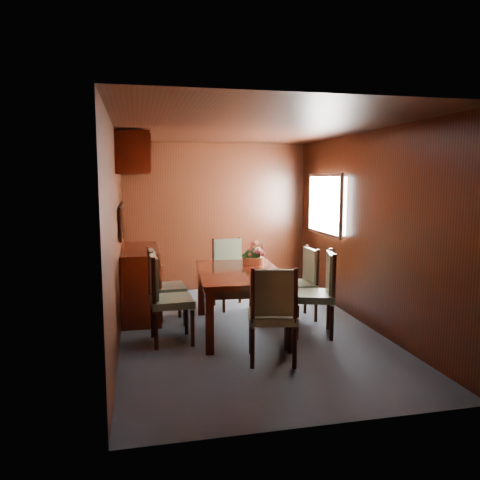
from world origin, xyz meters
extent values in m
plane|color=#303842|center=(0.00, 0.00, 0.00)|extent=(4.50, 4.50, 0.00)
cube|color=black|center=(-1.50, 0.00, 1.20)|extent=(0.02, 4.50, 2.40)
cube|color=black|center=(1.50, 0.00, 1.20)|extent=(0.02, 4.50, 2.40)
cube|color=black|center=(0.00, 2.25, 1.20)|extent=(3.00, 0.02, 2.40)
cube|color=black|center=(0.00, -2.25, 1.20)|extent=(3.00, 0.02, 2.40)
cube|color=black|center=(0.00, 0.00, 2.40)|extent=(3.00, 4.50, 0.02)
cube|color=white|center=(1.48, 1.10, 1.45)|extent=(0.14, 1.10, 0.80)
cube|color=#B2B2B7|center=(1.41, 1.10, 1.45)|extent=(0.04, 1.20, 0.90)
cube|color=black|center=(-1.47, 1.00, 1.28)|extent=(0.03, 1.36, 0.41)
cube|color=silver|center=(-1.45, 1.00, 1.28)|extent=(0.01, 1.30, 0.35)
cube|color=#340E06|center=(-1.30, 1.00, 2.13)|extent=(0.40, 1.40, 0.50)
cube|color=#340E06|center=(-1.25, 1.00, 0.45)|extent=(0.48, 1.40, 0.90)
cube|color=#340E06|center=(-0.56, -0.65, 0.34)|extent=(0.09, 0.09, 0.67)
cube|color=#340E06|center=(0.28, -0.71, 0.34)|extent=(0.09, 0.09, 0.67)
cube|color=#340E06|center=(-0.46, 0.79, 0.34)|extent=(0.09, 0.09, 0.67)
cube|color=#340E06|center=(0.39, 0.73, 0.34)|extent=(0.09, 0.09, 0.67)
cube|color=black|center=(-0.09, 0.04, 0.63)|extent=(0.96, 1.51, 0.10)
cube|color=#340E06|center=(-0.09, 0.04, 0.70)|extent=(1.09, 1.63, 0.06)
cylinder|color=black|center=(-1.13, 0.01, 0.20)|extent=(0.05, 0.05, 0.40)
cylinder|color=black|center=(-1.11, -0.41, 0.20)|extent=(0.05, 0.05, 0.40)
cylinder|color=black|center=(-0.74, 0.03, 0.20)|extent=(0.05, 0.05, 0.40)
cylinder|color=black|center=(-0.71, -0.38, 0.20)|extent=(0.05, 0.05, 0.40)
cube|color=#57664E|center=(-0.92, -0.19, 0.47)|extent=(0.48, 0.50, 0.08)
cylinder|color=black|center=(-1.14, 0.01, 0.74)|extent=(0.05, 0.05, 0.54)
cylinder|color=black|center=(-1.12, -0.41, 0.74)|extent=(0.05, 0.05, 0.54)
cube|color=#57664E|center=(-1.11, -0.20, 0.76)|extent=(0.09, 0.44, 0.46)
cylinder|color=black|center=(-1.13, 0.70, 0.19)|extent=(0.04, 0.04, 0.39)
cylinder|color=black|center=(-1.10, 0.31, 0.19)|extent=(0.04, 0.04, 0.39)
cylinder|color=black|center=(-0.75, 0.73, 0.19)|extent=(0.04, 0.04, 0.39)
cylinder|color=black|center=(-0.72, 0.34, 0.19)|extent=(0.04, 0.04, 0.39)
cube|color=#57664E|center=(-0.93, 0.52, 0.45)|extent=(0.47, 0.49, 0.08)
cylinder|color=black|center=(-1.14, 0.70, 0.71)|extent=(0.04, 0.04, 0.52)
cylinder|color=black|center=(-1.11, 0.31, 0.71)|extent=(0.04, 0.04, 0.52)
cube|color=#57664E|center=(-1.11, 0.51, 0.73)|extent=(0.09, 0.42, 0.44)
cylinder|color=black|center=(0.85, -0.54, 0.20)|extent=(0.05, 0.05, 0.40)
cylinder|color=black|center=(0.97, -0.15, 0.20)|extent=(0.05, 0.05, 0.40)
cylinder|color=black|center=(0.47, -0.42, 0.20)|extent=(0.05, 0.05, 0.40)
cylinder|color=black|center=(0.60, -0.03, 0.20)|extent=(0.05, 0.05, 0.40)
cube|color=#57664E|center=(0.72, -0.29, 0.46)|extent=(0.57, 0.59, 0.08)
cylinder|color=black|center=(0.86, -0.55, 0.73)|extent=(0.05, 0.05, 0.53)
cylinder|color=black|center=(0.98, -0.15, 0.73)|extent=(0.05, 0.05, 0.53)
cube|color=#57664E|center=(0.90, -0.34, 0.75)|extent=(0.19, 0.43, 0.45)
cylinder|color=black|center=(0.94, 0.17, 0.19)|extent=(0.04, 0.04, 0.38)
cylinder|color=black|center=(0.93, 0.55, 0.19)|extent=(0.04, 0.04, 0.38)
cylinder|color=black|center=(0.57, 0.16, 0.19)|extent=(0.04, 0.04, 0.38)
cylinder|color=black|center=(0.57, 0.55, 0.19)|extent=(0.04, 0.04, 0.38)
cube|color=#57664E|center=(0.75, 0.36, 0.44)|extent=(0.43, 0.45, 0.08)
cylinder|color=black|center=(0.95, 0.17, 0.69)|extent=(0.04, 0.04, 0.50)
cylinder|color=black|center=(0.94, 0.55, 0.69)|extent=(0.04, 0.04, 0.50)
cube|color=#57664E|center=(0.93, 0.36, 0.71)|extent=(0.06, 0.41, 0.43)
cylinder|color=black|center=(-0.22, -1.11, 0.20)|extent=(0.04, 0.04, 0.40)
cylinder|color=black|center=(0.18, -1.19, 0.20)|extent=(0.04, 0.04, 0.40)
cylinder|color=black|center=(-0.14, -0.73, 0.20)|extent=(0.04, 0.04, 0.40)
cylinder|color=black|center=(0.26, -0.81, 0.20)|extent=(0.04, 0.04, 0.40)
cube|color=#57664E|center=(0.02, -0.96, 0.46)|extent=(0.55, 0.54, 0.08)
cylinder|color=black|center=(-0.22, -1.12, 0.72)|extent=(0.04, 0.04, 0.53)
cylinder|color=black|center=(0.18, -1.20, 0.72)|extent=(0.04, 0.04, 0.53)
cube|color=#57664E|center=(-0.02, -1.14, 0.75)|extent=(0.43, 0.15, 0.45)
cylinder|color=black|center=(0.18, 1.29, 0.20)|extent=(0.04, 0.04, 0.40)
cylinder|color=black|center=(-0.21, 1.21, 0.20)|extent=(0.04, 0.04, 0.40)
cylinder|color=black|center=(0.26, 0.91, 0.20)|extent=(0.04, 0.04, 0.40)
cylinder|color=black|center=(-0.14, 0.84, 0.20)|extent=(0.04, 0.04, 0.40)
cube|color=#57664E|center=(0.02, 1.06, 0.46)|extent=(0.54, 0.53, 0.08)
cylinder|color=black|center=(0.18, 1.30, 0.72)|extent=(0.04, 0.04, 0.53)
cylinder|color=black|center=(-0.22, 1.22, 0.72)|extent=(0.04, 0.04, 0.53)
cube|color=#57664E|center=(-0.01, 1.24, 0.74)|extent=(0.43, 0.14, 0.45)
cylinder|color=#BE683A|center=(0.18, 0.47, 0.78)|extent=(0.27, 0.27, 0.08)
sphere|color=#1C4818|center=(0.18, 0.47, 0.84)|extent=(0.21, 0.21, 0.21)
camera|label=1|loc=(-1.27, -5.31, 1.82)|focal=35.00mm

